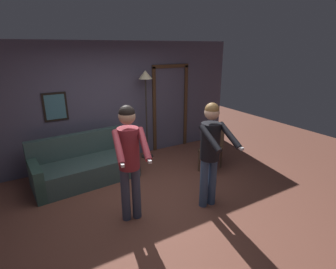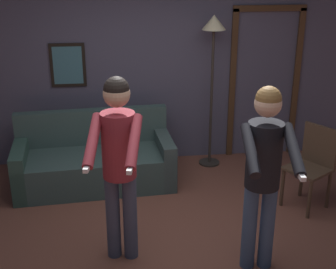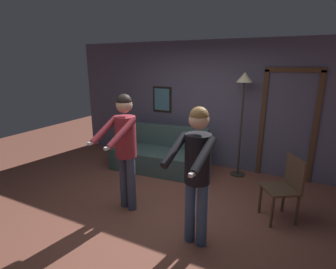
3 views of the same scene
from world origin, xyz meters
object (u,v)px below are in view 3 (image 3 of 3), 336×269
(person_standing_left, at_px, (125,142))
(dining_chair_distant, at_px, (286,185))
(torchiere_lamp, at_px, (244,93))
(person_standing_right, at_px, (197,165))
(couch, at_px, (160,156))

(person_standing_left, height_order, dining_chair_distant, person_standing_left)
(torchiere_lamp, distance_m, person_standing_right, 2.37)
(torchiere_lamp, xyz_separation_m, person_standing_right, (-0.02, -2.30, -0.59))
(torchiere_lamp, relative_size, dining_chair_distant, 2.15)
(couch, bearing_deg, person_standing_left, -79.34)
(couch, xyz_separation_m, person_standing_right, (1.51, -1.88, 0.76))
(dining_chair_distant, bearing_deg, torchiere_lamp, 126.32)
(couch, distance_m, person_standing_right, 2.53)
(torchiere_lamp, bearing_deg, person_standing_right, -90.61)
(person_standing_right, distance_m, dining_chair_distant, 1.50)
(person_standing_left, height_order, person_standing_right, person_standing_left)
(torchiere_lamp, bearing_deg, person_standing_left, -121.71)
(person_standing_left, relative_size, dining_chair_distant, 1.88)
(person_standing_left, bearing_deg, person_standing_right, -13.70)
(torchiere_lamp, bearing_deg, couch, -164.69)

